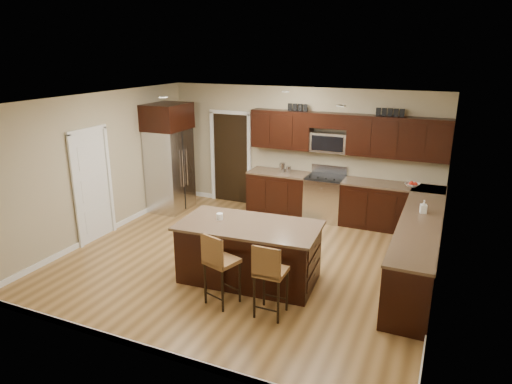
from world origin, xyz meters
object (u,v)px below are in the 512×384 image
at_px(stool_right, 269,272).
at_px(range, 325,198).
at_px(refrigerator, 169,157).
at_px(stool_mid, 219,261).
at_px(island, 249,254).

bearing_deg(stool_right, range, 94.52).
height_order(range, refrigerator, refrigerator).
xyz_separation_m(stool_right, refrigerator, (-3.63, 3.13, 0.55)).
height_order(range, stool_right, range).
height_order(range, stool_mid, range).
bearing_deg(stool_right, refrigerator, 138.90).
relative_size(range, stool_right, 1.05).
bearing_deg(stool_right, island, 128.38).
bearing_deg(refrigerator, stool_right, -40.73).
height_order(stool_mid, stool_right, stool_mid).
bearing_deg(refrigerator, island, -37.71).
xyz_separation_m(island, stool_mid, (-0.08, -0.84, 0.24)).
distance_m(stool_right, refrigerator, 4.83).
relative_size(range, island, 0.50).
distance_m(range, stool_right, 3.92).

